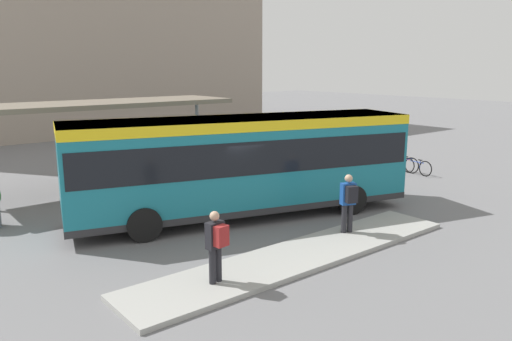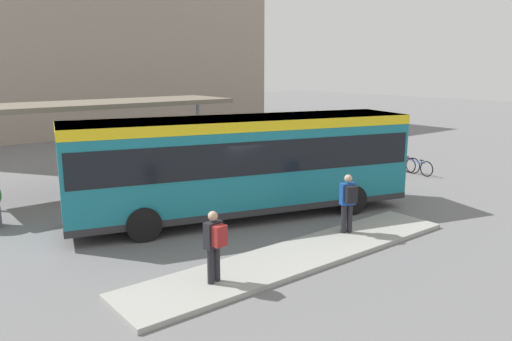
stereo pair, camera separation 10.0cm
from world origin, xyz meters
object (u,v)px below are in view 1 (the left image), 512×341
(pedestrian_companion, at_px, (349,200))
(potted_planter_near_shelter, at_px, (197,173))
(bicycle_blue, at_px, (417,167))
(bicycle_red, at_px, (402,164))
(city_bus, at_px, (243,159))
(pedestrian_waiting, at_px, (216,242))

(pedestrian_companion, distance_m, potted_planter_near_shelter, 7.50)
(potted_planter_near_shelter, bearing_deg, bicycle_blue, -23.45)
(bicycle_blue, height_order, potted_planter_near_shelter, potted_planter_near_shelter)
(bicycle_red, bearing_deg, city_bus, 94.13)
(bicycle_blue, bearing_deg, city_bus, 96.32)
(city_bus, relative_size, pedestrian_waiting, 6.90)
(bicycle_red, height_order, potted_planter_near_shelter, potted_planter_near_shelter)
(bicycle_blue, xyz_separation_m, potted_planter_near_shelter, (-9.00, 3.90, 0.29))
(bicycle_red, relative_size, potted_planter_near_shelter, 1.42)
(pedestrian_waiting, bearing_deg, bicycle_blue, -81.45)
(pedestrian_waiting, xyz_separation_m, bicycle_red, (13.52, 4.78, -0.67))
(pedestrian_companion, distance_m, bicycle_blue, 9.48)
(pedestrian_waiting, relative_size, bicycle_blue, 0.99)
(bicycle_red, bearing_deg, pedestrian_companion, 115.16)
(pedestrian_companion, height_order, bicycle_blue, pedestrian_companion)
(city_bus, relative_size, bicycle_red, 6.42)
(pedestrian_companion, height_order, potted_planter_near_shelter, pedestrian_companion)
(city_bus, xyz_separation_m, bicycle_red, (9.85, 0.92, -1.48))
(bicycle_red, xyz_separation_m, potted_planter_near_shelter, (-9.00, 3.13, 0.26))
(pedestrian_waiting, height_order, bicycle_red, pedestrian_waiting)
(bicycle_red, bearing_deg, potted_planter_near_shelter, 69.58)
(pedestrian_waiting, relative_size, bicycle_red, 0.93)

